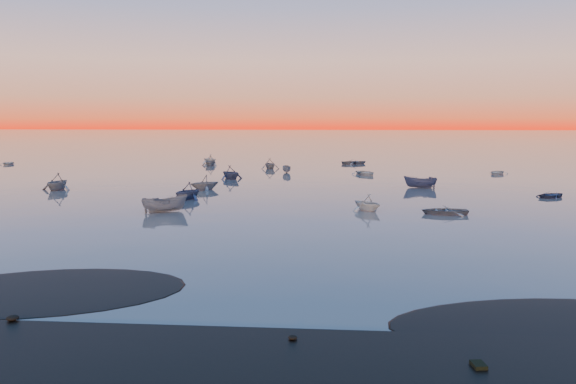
# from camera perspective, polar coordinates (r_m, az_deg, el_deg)

# --- Properties ---
(ground) EXTENTS (600.00, 600.00, 0.00)m
(ground) POSITION_cam_1_polar(r_m,az_deg,el_deg) (124.14, 3.50, 3.66)
(ground) COLOR #70645E
(ground) RESTS_ON ground
(mud_lobes) EXTENTS (140.00, 6.00, 0.07)m
(mud_lobes) POSITION_cam_1_polar(r_m,az_deg,el_deg) (24.35, -0.93, -12.05)
(mud_lobes) COLOR black
(mud_lobes) RESTS_ON ground
(moored_fleet) EXTENTS (124.00, 58.00, 1.20)m
(moored_fleet) POSITION_cam_1_polar(r_m,az_deg,el_deg) (77.31, 2.86, 1.38)
(moored_fleet) COLOR silver
(moored_fleet) RESTS_ON ground
(boat_near_center) EXTENTS (3.51, 4.43, 1.42)m
(boat_near_center) POSITION_cam_1_polar(r_m,az_deg,el_deg) (50.71, -12.38, -1.97)
(boat_near_center) COLOR slate
(boat_near_center) RESTS_ON ground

